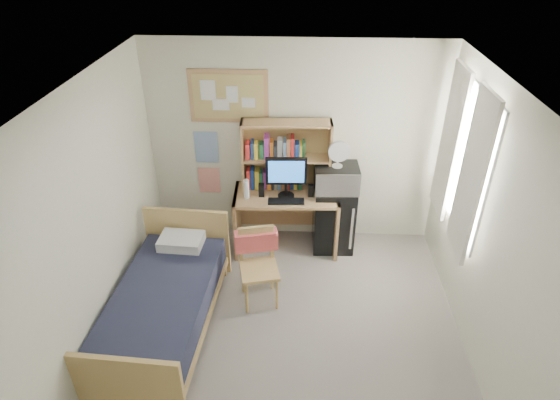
# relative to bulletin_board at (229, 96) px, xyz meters

# --- Properties ---
(floor) EXTENTS (3.60, 4.20, 0.02)m
(floor) POSITION_rel_bulletin_board_xyz_m (0.78, -2.08, -1.93)
(floor) COLOR gray
(floor) RESTS_ON ground
(ceiling) EXTENTS (3.60, 4.20, 0.02)m
(ceiling) POSITION_rel_bulletin_board_xyz_m (0.78, -2.08, 0.68)
(ceiling) COLOR white
(ceiling) RESTS_ON wall_back
(wall_back) EXTENTS (3.60, 0.04, 2.60)m
(wall_back) POSITION_rel_bulletin_board_xyz_m (0.78, 0.02, -0.62)
(wall_back) COLOR #EBE9CE
(wall_back) RESTS_ON floor
(wall_left) EXTENTS (0.04, 4.20, 2.60)m
(wall_left) POSITION_rel_bulletin_board_xyz_m (-1.02, -2.08, -0.62)
(wall_left) COLOR #EBE9CE
(wall_left) RESTS_ON floor
(wall_right) EXTENTS (0.04, 4.20, 2.60)m
(wall_right) POSITION_rel_bulletin_board_xyz_m (2.58, -2.08, -0.62)
(wall_right) COLOR #EBE9CE
(wall_right) RESTS_ON floor
(window_unit) EXTENTS (0.10, 1.40, 1.70)m
(window_unit) POSITION_rel_bulletin_board_xyz_m (2.53, -0.88, -0.32)
(window_unit) COLOR white
(window_unit) RESTS_ON wall_right
(curtain_left) EXTENTS (0.04, 0.55, 1.70)m
(curtain_left) POSITION_rel_bulletin_board_xyz_m (2.50, -1.28, -0.32)
(curtain_left) COLOR white
(curtain_left) RESTS_ON wall_right
(curtain_right) EXTENTS (0.04, 0.55, 1.70)m
(curtain_right) POSITION_rel_bulletin_board_xyz_m (2.50, -0.48, -0.32)
(curtain_right) COLOR white
(curtain_right) RESTS_ON wall_right
(bulletin_board) EXTENTS (0.94, 0.03, 0.64)m
(bulletin_board) POSITION_rel_bulletin_board_xyz_m (0.00, 0.00, 0.00)
(bulletin_board) COLOR tan
(bulletin_board) RESTS_ON wall_back
(poster_wave) EXTENTS (0.30, 0.01, 0.42)m
(poster_wave) POSITION_rel_bulletin_board_xyz_m (-0.32, 0.01, -0.67)
(poster_wave) COLOR #2B5DAC
(poster_wave) RESTS_ON wall_back
(poster_japan) EXTENTS (0.28, 0.01, 0.36)m
(poster_japan) POSITION_rel_bulletin_board_xyz_m (-0.32, 0.01, -1.14)
(poster_japan) COLOR red
(poster_japan) RESTS_ON wall_back
(desk) EXTENTS (1.31, 0.70, 0.80)m
(desk) POSITION_rel_bulletin_board_xyz_m (0.70, -0.33, -1.52)
(desk) COLOR tan
(desk) RESTS_ON floor
(desk_chair) EXTENTS (0.53, 0.53, 0.89)m
(desk_chair) POSITION_rel_bulletin_board_xyz_m (0.45, -1.36, -1.47)
(desk_chair) COLOR tan
(desk_chair) RESTS_ON floor
(mini_fridge) EXTENTS (0.53, 0.53, 0.86)m
(mini_fridge) POSITION_rel_bulletin_board_xyz_m (1.31, -0.26, -1.49)
(mini_fridge) COLOR black
(mini_fridge) RESTS_ON floor
(bed) EXTENTS (1.06, 1.96, 0.52)m
(bed) POSITION_rel_bulletin_board_xyz_m (-0.50, -1.82, -1.66)
(bed) COLOR black
(bed) RESTS_ON floor
(hutch) EXTENTS (1.09, 0.32, 0.88)m
(hutch) POSITION_rel_bulletin_board_xyz_m (0.69, -0.18, -0.68)
(hutch) COLOR tan
(hutch) RESTS_ON desk
(monitor) EXTENTS (0.49, 0.06, 0.52)m
(monitor) POSITION_rel_bulletin_board_xyz_m (0.70, -0.39, -0.85)
(monitor) COLOR black
(monitor) RESTS_ON desk
(keyboard) EXTENTS (0.44, 0.16, 0.02)m
(keyboard) POSITION_rel_bulletin_board_xyz_m (0.71, -0.53, -1.11)
(keyboard) COLOR black
(keyboard) RESTS_ON desk
(speaker_left) EXTENTS (0.07, 0.07, 0.17)m
(speaker_left) POSITION_rel_bulletin_board_xyz_m (0.40, -0.40, -1.03)
(speaker_left) COLOR black
(speaker_left) RESTS_ON desk
(speaker_right) EXTENTS (0.07, 0.07, 0.16)m
(speaker_right) POSITION_rel_bulletin_board_xyz_m (1.00, -0.37, -1.04)
(speaker_right) COLOR black
(speaker_right) RESTS_ON desk
(water_bottle) EXTENTS (0.07, 0.07, 0.24)m
(water_bottle) POSITION_rel_bulletin_board_xyz_m (0.22, -0.45, -1.00)
(water_bottle) COLOR silver
(water_bottle) RESTS_ON desk
(hoodie) EXTENTS (0.49, 0.25, 0.23)m
(hoodie) POSITION_rel_bulletin_board_xyz_m (0.40, -1.16, -1.23)
(hoodie) COLOR #DA5453
(hoodie) RESTS_ON desk_chair
(microwave) EXTENTS (0.54, 0.42, 0.31)m
(microwave) POSITION_rel_bulletin_board_xyz_m (1.31, -0.28, -0.90)
(microwave) COLOR #BCBCC1
(microwave) RESTS_ON mini_fridge
(desk_fan) EXTENTS (0.26, 0.26, 0.31)m
(desk_fan) POSITION_rel_bulletin_board_xyz_m (1.31, -0.28, -0.59)
(desk_fan) COLOR silver
(desk_fan) RESTS_ON microwave
(pillow) EXTENTS (0.50, 0.36, 0.12)m
(pillow) POSITION_rel_bulletin_board_xyz_m (-0.46, -1.07, -1.34)
(pillow) COLOR silver
(pillow) RESTS_ON bed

